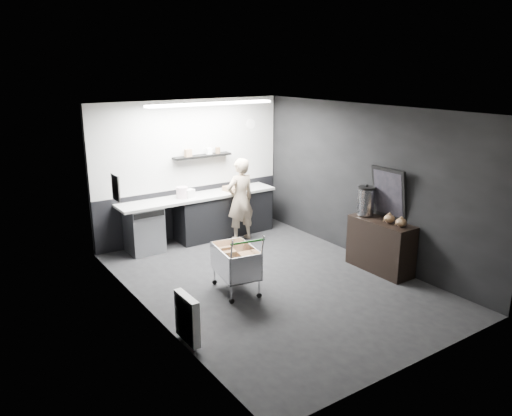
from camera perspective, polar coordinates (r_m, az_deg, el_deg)
floor at (r=8.02m, az=1.88°, el=-8.42°), size 5.50×5.50×0.00m
ceiling at (r=7.33m, az=2.07°, el=11.17°), size 5.50×5.50×0.00m
wall_back at (r=9.86m, az=-7.51°, el=4.37°), size 5.50×0.00×5.50m
wall_front at (r=5.69m, az=18.56°, el=-5.10°), size 5.50×0.00×5.50m
wall_left at (r=6.63m, az=-12.15°, el=-1.62°), size 0.00×5.50×5.50m
wall_right at (r=8.86m, az=12.50°, el=2.80°), size 0.00×5.50×5.50m
kitchen_wall_panel at (r=9.75m, az=-7.56°, el=7.23°), size 3.95×0.02×1.70m
dado_panel at (r=10.05m, az=-7.28°, el=-0.40°), size 3.95×0.02×1.00m
floating_shelf at (r=9.78m, az=-6.17°, el=5.94°), size 1.20×0.22×0.04m
wall_clock at (r=10.40m, az=-0.61°, el=9.58°), size 0.20×0.03×0.20m
poster at (r=7.77m, az=-15.76°, el=2.25°), size 0.02×0.30×0.40m
poster_red_band at (r=7.75m, az=-15.77°, el=2.76°), size 0.02×0.22×0.10m
radiator at (r=6.28m, az=-7.87°, el=-12.38°), size 0.10×0.50×0.60m
ceiling_strip at (r=8.89m, az=-5.14°, el=11.78°), size 2.40×0.20×0.04m
prep_counter at (r=9.85m, az=-5.75°, el=-0.93°), size 3.20×0.61×0.90m
person at (r=9.63m, az=-1.80°, el=0.95°), size 0.61×0.41×1.63m
shopping_cart at (r=7.54m, az=-2.34°, el=-6.32°), size 0.65×0.95×0.96m
sideboard at (r=8.54m, az=13.99°, el=-3.39°), size 0.49×1.15×1.73m
fire_extinguisher at (r=6.46m, az=-7.65°, el=-12.49°), size 0.16×0.16×0.51m
cardboard_box at (r=10.01m, az=-2.29°, el=2.30°), size 0.50×0.41×0.09m
pink_tub at (r=9.49m, az=-8.43°, el=1.76°), size 0.21×0.21×0.21m
white_container at (r=9.51m, az=-7.63°, el=1.65°), size 0.21×0.18×0.16m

